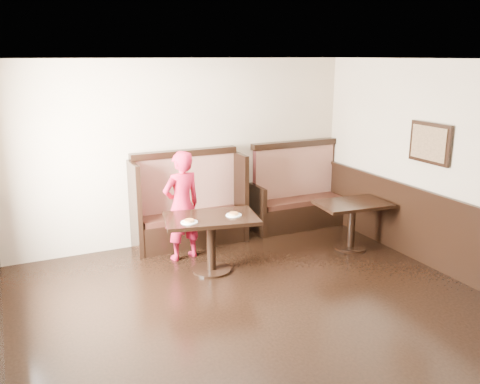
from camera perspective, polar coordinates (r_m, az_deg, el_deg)
ground at (r=5.36m, az=6.82°, el=-17.02°), size 7.00×7.00×0.00m
room_shell at (r=5.12m, az=2.48°, el=-9.99°), size 7.00×7.00×7.00m
booth_main at (r=7.87m, az=-5.79°, el=-2.05°), size 1.75×0.72×1.45m
booth_neighbor at (r=8.70m, az=6.42°, el=-0.73°), size 1.65×0.72×1.45m
table_main at (r=6.79m, az=-3.27°, el=-4.23°), size 1.34×0.99×0.78m
table_neighbor at (r=7.78m, az=12.46°, el=-2.44°), size 1.11×0.78×0.72m
child at (r=7.21m, az=-6.54°, el=-1.54°), size 0.64×0.48×1.57m
pizza_plate_left at (r=6.51m, az=-5.71°, el=-3.31°), size 0.22×0.22×0.04m
pizza_plate_right at (r=6.76m, az=-0.71°, el=-2.53°), size 0.21×0.21×0.04m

